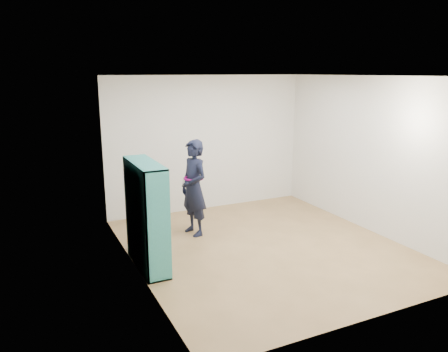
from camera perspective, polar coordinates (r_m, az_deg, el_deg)
name	(u,v)px	position (r m, az deg, el deg)	size (l,w,h in m)	color
floor	(265,247)	(6.92, 5.41, -9.21)	(4.50, 4.50, 0.00)	olive
ceiling	(269,76)	(6.38, 5.94, 12.87)	(4.50, 4.50, 0.00)	white
wall_left	(134,179)	(5.77, -11.61, -0.43)	(0.02, 4.50, 2.60)	silver
wall_right	(370,155)	(7.73, 18.49, 2.65)	(0.02, 4.50, 2.60)	silver
wall_back	(207,143)	(8.50, -2.18, 4.27)	(4.00, 0.02, 2.60)	silver
wall_front	(379,207)	(4.81, 19.62, -3.79)	(4.00, 0.02, 2.60)	silver
bookshelf	(145,217)	(6.09, -10.29, -5.31)	(0.33, 1.12, 1.49)	teal
person	(194,188)	(7.19, -3.96, -1.53)	(0.49, 0.65, 1.60)	black
smartphone	(184,182)	(7.17, -5.28, -0.75)	(0.03, 0.10, 0.14)	silver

